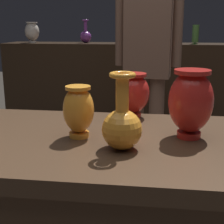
{
  "coord_description": "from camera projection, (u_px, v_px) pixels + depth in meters",
  "views": [
    {
      "loc": [
        0.16,
        -1.0,
        1.15
      ],
      "look_at": [
        0.04,
        -0.04,
        0.9
      ],
      "focal_mm": 52.6,
      "sensor_mm": 36.0,
      "label": 1
    }
  ],
  "objects": [
    {
      "name": "shelf_vase_center",
      "position": [
        138.0,
        36.0,
        3.05
      ],
      "size": [
        0.12,
        0.12,
        0.21
      ],
      "color": "#2D429E",
      "rests_on": "back_display_shelf"
    },
    {
      "name": "vase_tall_behind",
      "position": [
        78.0,
        110.0,
        1.05
      ],
      "size": [
        0.1,
        0.1,
        0.17
      ],
      "color": "orange",
      "rests_on": "display_plinth"
    },
    {
      "name": "shelf_vase_left",
      "position": [
        86.0,
        36.0,
        3.2
      ],
      "size": [
        0.11,
        0.11,
        0.22
      ],
      "color": "#7A388E",
      "rests_on": "back_display_shelf"
    },
    {
      "name": "shelf_vase_right",
      "position": [
        195.0,
        35.0,
        2.99
      ],
      "size": [
        0.07,
        0.07,
        0.17
      ],
      "color": "#477A38",
      "rests_on": "back_display_shelf"
    },
    {
      "name": "shelf_vase_far_left",
      "position": [
        32.0,
        31.0,
        3.2
      ],
      "size": [
        0.14,
        0.14,
        0.2
      ],
      "color": "silver",
      "rests_on": "back_display_shelf"
    },
    {
      "name": "vase_centerpiece",
      "position": [
        122.0,
        124.0,
        0.95
      ],
      "size": [
        0.12,
        0.12,
        0.23
      ],
      "color": "orange",
      "rests_on": "display_plinth"
    },
    {
      "name": "visitor_center_back",
      "position": [
        148.0,
        56.0,
        2.32
      ],
      "size": [
        0.47,
        0.21,
        1.61
      ],
      "rotation": [
        0.0,
        0.0,
        3.03
      ],
      "color": "brown",
      "rests_on": "ground_plane"
    },
    {
      "name": "vase_right_accent",
      "position": [
        191.0,
        101.0,
        1.04
      ],
      "size": [
        0.14,
        0.14,
        0.22
      ],
      "color": "red",
      "rests_on": "display_plinth"
    },
    {
      "name": "vase_left_accent",
      "position": [
        133.0,
        93.0,
        1.29
      ],
      "size": [
        0.13,
        0.13,
        0.18
      ],
      "color": "red",
      "rests_on": "display_plinth"
    },
    {
      "name": "back_display_shelf",
      "position": [
        138.0,
        94.0,
        3.26
      ],
      "size": [
        2.6,
        0.4,
        0.99
      ],
      "color": "black",
      "rests_on": "ground_plane"
    }
  ]
}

